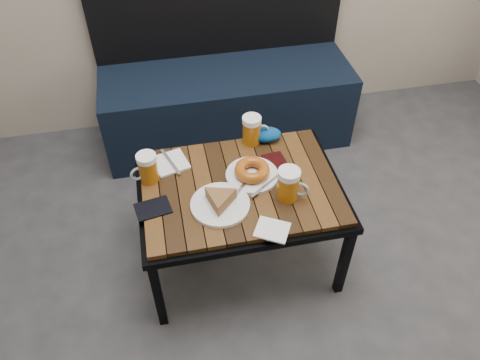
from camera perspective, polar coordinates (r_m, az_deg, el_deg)
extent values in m
cube|color=black|center=(2.77, -1.56, 9.05)|extent=(1.40, 0.50, 0.45)
cube|color=black|center=(2.73, -2.71, 19.99)|extent=(1.40, 0.05, 0.50)
cube|color=black|center=(1.94, -9.96, -13.58)|extent=(0.04, 0.03, 0.42)
cube|color=black|center=(2.04, 12.58, -9.69)|extent=(0.04, 0.03, 0.42)
cube|color=black|center=(2.29, -11.06, -1.73)|extent=(0.04, 0.04, 0.42)
cube|color=black|center=(2.38, 7.87, 1.01)|extent=(0.04, 0.04, 0.42)
cube|color=black|center=(1.95, 0.00, -1.36)|extent=(0.84, 0.62, 0.03)
cube|color=#341C0C|center=(1.93, 0.00, -0.82)|extent=(0.80, 0.58, 0.02)
cylinder|color=#A1590D|center=(1.94, -11.12, 1.22)|extent=(0.10, 0.10, 0.11)
cylinder|color=white|center=(1.90, -11.38, 2.66)|extent=(0.08, 0.08, 0.02)
torus|color=#8C999E|center=(1.93, -12.36, 0.75)|extent=(0.07, 0.03, 0.07)
cylinder|color=#A1590D|center=(2.09, 1.41, 5.86)|extent=(0.08, 0.08, 0.11)
cylinder|color=white|center=(2.05, 1.44, 7.33)|extent=(0.08, 0.08, 0.03)
torus|color=#8C999E|center=(2.10, 2.68, 6.00)|extent=(0.07, 0.01, 0.07)
cylinder|color=#A1590D|center=(1.84, 5.86, -0.81)|extent=(0.11, 0.11, 0.12)
cylinder|color=white|center=(1.79, 6.02, 0.78)|extent=(0.09, 0.09, 0.03)
torus|color=#8C999E|center=(1.84, 7.35, -1.13)|extent=(0.07, 0.05, 0.07)
cylinder|color=white|center=(1.84, -2.43, -3.02)|extent=(0.23, 0.23, 0.02)
cylinder|color=white|center=(1.95, 1.47, 0.60)|extent=(0.22, 0.22, 0.01)
torus|color=#823C0B|center=(1.93, 1.48, 1.25)|extent=(0.15, 0.15, 0.05)
cube|color=#A5A8AD|center=(1.91, 3.72, -0.22)|extent=(0.20, 0.14, 0.00)
cube|color=#A5A8AD|center=(1.89, 0.34, -0.72)|extent=(0.12, 0.14, 0.00)
cube|color=white|center=(2.03, -8.47, 2.10)|extent=(0.17, 0.17, 0.01)
cube|color=#A5A8AD|center=(2.03, -8.49, 2.24)|extent=(0.07, 0.18, 0.00)
cube|color=white|center=(1.76, 3.94, -6.08)|extent=(0.16, 0.15, 0.01)
cube|color=black|center=(1.86, -10.57, -3.42)|extent=(0.15, 0.12, 0.01)
cube|color=black|center=(2.02, 4.38, 2.13)|extent=(0.11, 0.14, 0.01)
ellipsoid|color=navy|center=(2.12, 3.23, 5.55)|extent=(0.14, 0.10, 0.06)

